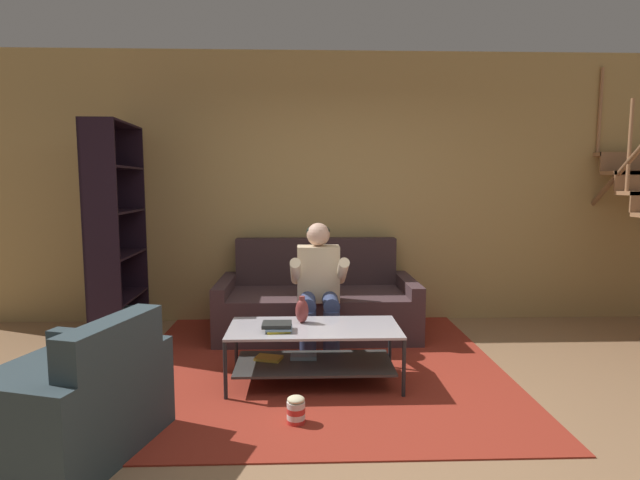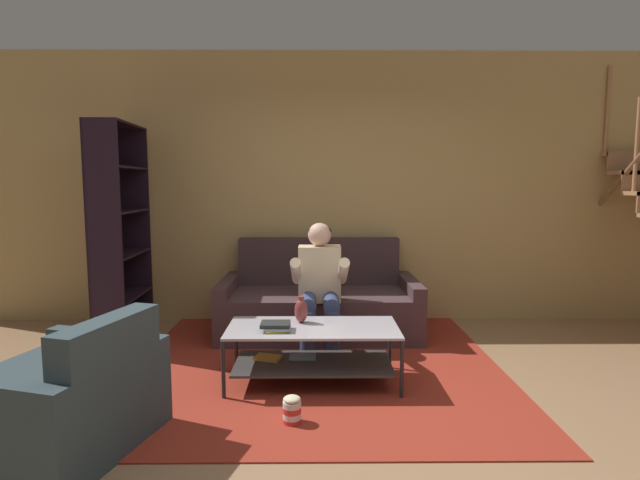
% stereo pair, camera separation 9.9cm
% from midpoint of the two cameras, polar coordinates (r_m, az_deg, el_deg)
% --- Properties ---
extents(ground, '(16.80, 16.80, 0.00)m').
position_cam_midpoint_polar(ground, '(3.39, 4.52, -19.95)').
color(ground, '#9C7553').
extents(back_partition, '(8.40, 0.12, 2.90)m').
position_cam_midpoint_polar(back_partition, '(5.49, 2.39, 5.88)').
color(back_partition, tan).
rests_on(back_partition, ground).
extents(couch, '(1.95, 0.96, 0.93)m').
position_cam_midpoint_polar(couch, '(5.07, 0.46, -7.31)').
color(couch, '#442F32').
rests_on(couch, ground).
extents(person_seated_center, '(0.50, 0.58, 1.15)m').
position_cam_midpoint_polar(person_seated_center, '(4.44, 0.60, -4.84)').
color(person_seated_center, navy).
rests_on(person_seated_center, ground).
extents(coffee_table, '(1.28, 0.59, 0.44)m').
position_cam_midpoint_polar(coffee_table, '(3.84, -0.20, -11.94)').
color(coffee_table, '#B8B3BC').
rests_on(coffee_table, ground).
extents(area_rug, '(3.00, 3.23, 0.01)m').
position_cam_midpoint_polar(area_rug, '(4.42, 0.26, -13.39)').
color(area_rug, maroon).
rests_on(area_rug, ground).
extents(vase, '(0.10, 0.10, 0.21)m').
position_cam_midpoint_polar(vase, '(3.87, -1.44, -8.03)').
color(vase, brown).
rests_on(vase, coffee_table).
extents(book_stack, '(0.22, 0.18, 0.06)m').
position_cam_midpoint_polar(book_stack, '(3.69, -4.27, -9.82)').
color(book_stack, gold).
rests_on(book_stack, coffee_table).
extents(bookshelf, '(0.34, 0.88, 2.07)m').
position_cam_midpoint_polar(bookshelf, '(5.15, -21.75, -1.51)').
color(bookshelf, black).
rests_on(bookshelf, ground).
extents(armchair, '(1.08, 1.14, 0.78)m').
position_cam_midpoint_polar(armchair, '(3.28, -26.46, -16.23)').
color(armchair, '#314046').
rests_on(armchair, ground).
extents(popcorn_tub, '(0.12, 0.12, 0.18)m').
position_cam_midpoint_polar(popcorn_tub, '(3.31, -2.33, -18.84)').
color(popcorn_tub, red).
rests_on(popcorn_tub, ground).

